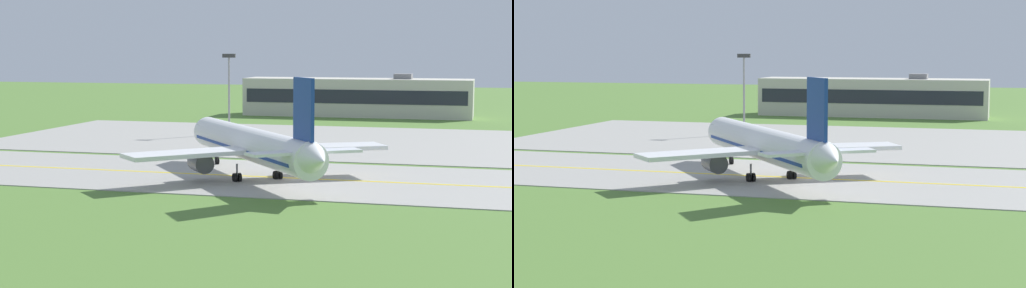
# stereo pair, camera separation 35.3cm
# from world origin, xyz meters

# --- Properties ---
(ground_plane) EXTENTS (500.00, 500.00, 0.00)m
(ground_plane) POSITION_xyz_m (0.00, 0.00, 0.00)
(ground_plane) COLOR #517A33
(taxiway_strip) EXTENTS (240.00, 28.00, 0.10)m
(taxiway_strip) POSITION_xyz_m (0.00, 0.00, 0.05)
(taxiway_strip) COLOR #9E9B93
(taxiway_strip) RESTS_ON ground
(apron_pad) EXTENTS (140.00, 52.00, 0.10)m
(apron_pad) POSITION_xyz_m (10.00, 42.00, 0.05)
(apron_pad) COLOR #9E9B93
(apron_pad) RESTS_ON ground
(taxiway_centreline) EXTENTS (220.00, 0.60, 0.01)m
(taxiway_centreline) POSITION_xyz_m (0.00, 0.00, 0.11)
(taxiway_centreline) COLOR yellow
(taxiway_centreline) RESTS_ON taxiway_strip
(airplane_lead) EXTENTS (29.13, 33.64, 12.70)m
(airplane_lead) POSITION_xyz_m (-4.64, -1.55, 4.13)
(airplane_lead) COLOR white
(airplane_lead) RESTS_ON ground
(terminal_building) EXTENTS (52.31, 11.62, 9.91)m
(terminal_building) POSITION_xyz_m (-7.47, 95.96, 4.37)
(terminal_building) COLOR beige
(terminal_building) RESTS_ON ground
(apron_light_mast) EXTENTS (2.40, 0.50, 14.70)m
(apron_light_mast) POSITION_xyz_m (-23.40, 47.82, 9.33)
(apron_light_mast) COLOR gray
(apron_light_mast) RESTS_ON ground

